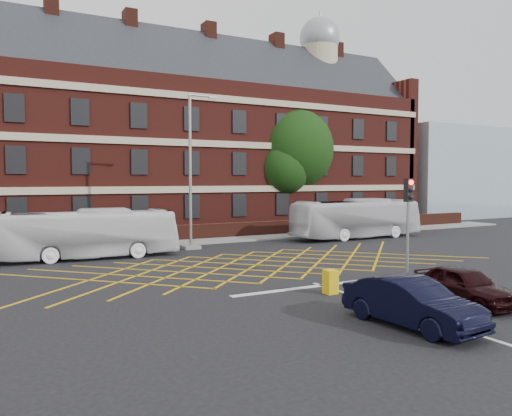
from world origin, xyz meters
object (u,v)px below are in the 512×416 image
utility_cabinet (330,282)px  bus_right (357,219)px  bus_left (87,234)px  street_lamp (191,195)px  car_navy (412,303)px  traffic_light_near (408,240)px  car_maroon (464,285)px  deciduous_tree (292,155)px

utility_cabinet → bus_right: bearing=47.3°
bus_left → bus_right: (18.82, 0.44, 0.09)m
street_lamp → utility_cabinet: (0.17, -13.84, -2.83)m
car_navy → traffic_light_near: 6.55m
car_navy → car_maroon: bearing=12.0°
street_lamp → utility_cabinet: street_lamp is taller
car_maroon → utility_cabinet: (-3.09, 3.39, -0.20)m
traffic_light_near → utility_cabinet: 4.25m
bus_right → street_lamp: size_ratio=1.09×
utility_cabinet → bus_left: bearing=116.8°
car_maroon → utility_cabinet: car_maroon is taller
bus_left → car_maroon: bearing=-145.3°
car_navy → car_maroon: car_navy is taller
bus_right → deciduous_tree: (0.18, 9.05, 4.97)m
car_navy → deciduous_tree: 30.36m
bus_left → deciduous_tree: bearing=-59.3°
car_navy → traffic_light_near: size_ratio=1.00×
bus_left → bus_right: 18.82m
bus_right → bus_left: bearing=91.5°
bus_right → deciduous_tree: size_ratio=0.97×
car_maroon → utility_cabinet: 4.59m
deciduous_tree → utility_cabinet: (-12.49, -22.39, -5.95)m
street_lamp → utility_cabinet: size_ratio=10.59×
bus_right → utility_cabinet: 18.18m
car_maroon → traffic_light_near: (0.94, 3.56, 1.12)m
street_lamp → traffic_light_near: bearing=-72.9°
bus_left → car_navy: bearing=-156.7°
deciduous_tree → utility_cabinet: bearing=-119.2°
utility_cabinet → car_maroon: bearing=-47.6°
deciduous_tree → street_lamp: (-12.66, -8.55, -3.12)m
bus_right → deciduous_tree: bearing=-1.0°
car_maroon → street_lamp: street_lamp is taller
bus_right → utility_cabinet: bus_right is taller
car_maroon → utility_cabinet: size_ratio=4.27×
street_lamp → bus_right: bearing=-2.3°
car_maroon → traffic_light_near: traffic_light_near is taller
traffic_light_near → utility_cabinet: bearing=-177.5°
deciduous_tree → bus_right: bearing=-91.1°
bus_left → deciduous_tree: size_ratio=0.91×
traffic_light_near → street_lamp: street_lamp is taller
bus_left → street_lamp: 6.70m
bus_left → utility_cabinet: bearing=-149.1°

